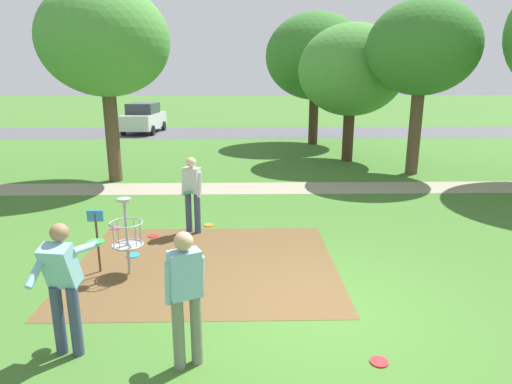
{
  "coord_description": "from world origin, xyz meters",
  "views": [
    {
      "loc": [
        -1.16,
        -5.85,
        3.38
      ],
      "look_at": [
        -0.97,
        3.19,
        1.0
      ],
      "focal_mm": 30.63,
      "sensor_mm": 36.0,
      "label": 1
    }
  ],
  "objects_px": {
    "frisbee_by_tee": "(379,362)",
    "player_foreground_watching": "(186,292)",
    "disc_golf_basket": "(123,233)",
    "tree_near_left": "(105,42)",
    "tree_mid_center": "(422,48)",
    "parked_car_leftmost": "(144,118)",
    "frisbee_mid_grass": "(116,228)",
    "tree_far_left": "(315,57)",
    "frisbee_far_left": "(209,225)",
    "frisbee_far_right": "(153,236)",
    "tree_mid_right": "(352,71)",
    "frisbee_near_basket": "(133,255)",
    "player_waiting_left": "(192,191)",
    "player_throwing": "(63,281)"
  },
  "relations": [
    {
      "from": "frisbee_mid_grass",
      "to": "tree_far_left",
      "type": "xyz_separation_m",
      "value": [
        6.51,
        13.17,
        4.37
      ]
    },
    {
      "from": "player_foreground_watching",
      "to": "tree_far_left",
      "type": "xyz_separation_m",
      "value": [
        4.18,
        18.17,
        3.42
      ]
    },
    {
      "from": "player_foreground_watching",
      "to": "parked_car_leftmost",
      "type": "distance_m",
      "value": 23.87
    },
    {
      "from": "parked_car_leftmost",
      "to": "frisbee_far_left",
      "type": "bearing_deg",
      "value": -72.87
    },
    {
      "from": "tree_far_left",
      "to": "tree_mid_right",
      "type": "bearing_deg",
      "value": -81.45
    },
    {
      "from": "frisbee_far_right",
      "to": "player_foreground_watching",
      "type": "bearing_deg",
      "value": -73.15
    },
    {
      "from": "disc_golf_basket",
      "to": "frisbee_far_right",
      "type": "distance_m",
      "value": 2.02
    },
    {
      "from": "frisbee_by_tee",
      "to": "frisbee_mid_grass",
      "type": "xyz_separation_m",
      "value": [
        -4.65,
        5.01,
        0.0
      ]
    },
    {
      "from": "frisbee_far_left",
      "to": "tree_far_left",
      "type": "relative_size",
      "value": 0.03
    },
    {
      "from": "tree_near_left",
      "to": "tree_mid_center",
      "type": "xyz_separation_m",
      "value": [
        10.4,
        0.92,
        -0.14
      ]
    },
    {
      "from": "frisbee_by_tee",
      "to": "tree_near_left",
      "type": "relative_size",
      "value": 0.04
    },
    {
      "from": "player_foreground_watching",
      "to": "tree_mid_right",
      "type": "height_order",
      "value": "tree_mid_right"
    },
    {
      "from": "frisbee_mid_grass",
      "to": "frisbee_far_left",
      "type": "distance_m",
      "value": 2.14
    },
    {
      "from": "disc_golf_basket",
      "to": "frisbee_far_left",
      "type": "xyz_separation_m",
      "value": [
        1.25,
        2.58,
        -0.74
      ]
    },
    {
      "from": "tree_near_left",
      "to": "frisbee_far_left",
      "type": "bearing_deg",
      "value": -53.16
    },
    {
      "from": "player_throwing",
      "to": "frisbee_near_basket",
      "type": "distance_m",
      "value": 3.25
    },
    {
      "from": "frisbee_far_left",
      "to": "frisbee_far_right",
      "type": "height_order",
      "value": "same"
    },
    {
      "from": "disc_golf_basket",
      "to": "tree_near_left",
      "type": "xyz_separation_m",
      "value": [
        -2.28,
        7.28,
        3.71
      ]
    },
    {
      "from": "frisbee_near_basket",
      "to": "frisbee_mid_grass",
      "type": "height_order",
      "value": "same"
    },
    {
      "from": "player_waiting_left",
      "to": "frisbee_far_left",
      "type": "height_order",
      "value": "player_waiting_left"
    },
    {
      "from": "frisbee_far_right",
      "to": "tree_mid_right",
      "type": "distance_m",
      "value": 11.46
    },
    {
      "from": "tree_mid_center",
      "to": "tree_near_left",
      "type": "bearing_deg",
      "value": -174.93
    },
    {
      "from": "frisbee_mid_grass",
      "to": "tree_far_left",
      "type": "bearing_deg",
      "value": 63.69
    },
    {
      "from": "frisbee_by_tee",
      "to": "tree_near_left",
      "type": "distance_m",
      "value": 12.4
    },
    {
      "from": "frisbee_near_basket",
      "to": "tree_mid_right",
      "type": "xyz_separation_m",
      "value": [
        6.43,
        9.97,
        3.64
      ]
    },
    {
      "from": "disc_golf_basket",
      "to": "frisbee_by_tee",
      "type": "distance_m",
      "value": 4.62
    },
    {
      "from": "frisbee_far_left",
      "to": "parked_car_leftmost",
      "type": "distance_m",
      "value": 18.87
    },
    {
      "from": "frisbee_by_tee",
      "to": "frisbee_mid_grass",
      "type": "distance_m",
      "value": 6.83
    },
    {
      "from": "frisbee_by_tee",
      "to": "tree_far_left",
      "type": "relative_size",
      "value": 0.03
    },
    {
      "from": "frisbee_mid_grass",
      "to": "parked_car_leftmost",
      "type": "height_order",
      "value": "parked_car_leftmost"
    },
    {
      "from": "frisbee_by_tee",
      "to": "tree_mid_center",
      "type": "bearing_deg",
      "value": 67.99
    },
    {
      "from": "frisbee_by_tee",
      "to": "player_foreground_watching",
      "type": "bearing_deg",
      "value": 179.79
    },
    {
      "from": "disc_golf_basket",
      "to": "tree_near_left",
      "type": "bearing_deg",
      "value": 107.37
    },
    {
      "from": "tree_mid_right",
      "to": "player_waiting_left",
      "type": "bearing_deg",
      "value": -122.04
    },
    {
      "from": "player_foreground_watching",
      "to": "parked_car_leftmost",
      "type": "height_order",
      "value": "parked_car_leftmost"
    },
    {
      "from": "frisbee_mid_grass",
      "to": "tree_far_left",
      "type": "height_order",
      "value": "tree_far_left"
    },
    {
      "from": "player_throwing",
      "to": "frisbee_near_basket",
      "type": "xyz_separation_m",
      "value": [
        -0.0,
        3.1,
        -0.98
      ]
    },
    {
      "from": "player_waiting_left",
      "to": "player_throwing",
      "type": "bearing_deg",
      "value": -103.03
    },
    {
      "from": "player_foreground_watching",
      "to": "frisbee_near_basket",
      "type": "distance_m",
      "value": 3.82
    },
    {
      "from": "disc_golf_basket",
      "to": "frisbee_far_right",
      "type": "height_order",
      "value": "disc_golf_basket"
    },
    {
      "from": "player_foreground_watching",
      "to": "frisbee_near_basket",
      "type": "xyz_separation_m",
      "value": [
        -1.52,
        3.37,
        -0.96
      ]
    },
    {
      "from": "tree_far_left",
      "to": "frisbee_far_left",
      "type": "bearing_deg",
      "value": -108.59
    },
    {
      "from": "player_throwing",
      "to": "frisbee_by_tee",
      "type": "relative_size",
      "value": 7.62
    },
    {
      "from": "player_waiting_left",
      "to": "frisbee_by_tee",
      "type": "bearing_deg",
      "value": -59.18
    },
    {
      "from": "tree_mid_center",
      "to": "parked_car_leftmost",
      "type": "bearing_deg",
      "value": 135.1
    },
    {
      "from": "player_foreground_watching",
      "to": "tree_near_left",
      "type": "distance_m",
      "value": 11.11
    },
    {
      "from": "parked_car_leftmost",
      "to": "frisbee_by_tee",
      "type": "bearing_deg",
      "value": -70.82
    },
    {
      "from": "frisbee_by_tee",
      "to": "tree_far_left",
      "type": "bearing_deg",
      "value": 84.16
    },
    {
      "from": "tree_far_left",
      "to": "parked_car_leftmost",
      "type": "relative_size",
      "value": 1.51
    },
    {
      "from": "player_throwing",
      "to": "tree_near_left",
      "type": "xyz_separation_m",
      "value": [
        -2.2,
        9.59,
        3.48
      ]
    }
  ]
}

